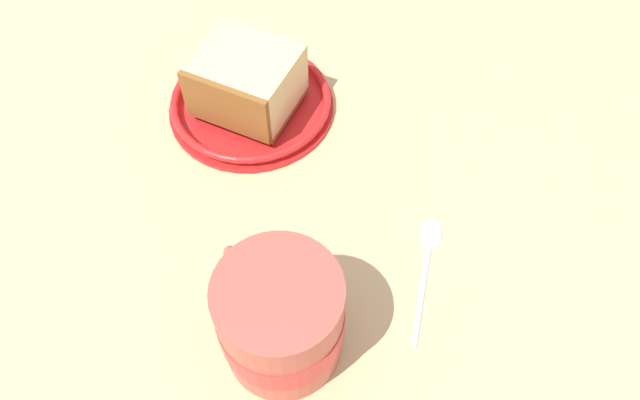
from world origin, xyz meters
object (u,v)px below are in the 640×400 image
small_plate (251,103)px  tea_mug (280,318)px  teaspoon (428,252)px  cake_slice (247,82)px

small_plate → tea_mug: tea_mug is taller
tea_mug → small_plate: bearing=127.9°
teaspoon → cake_slice: bearing=163.2°
teaspoon → tea_mug: bearing=-118.1°
tea_mug → cake_slice: bearing=128.2°
small_plate → teaspoon: size_ratio=1.39×
cake_slice → small_plate: bearing=93.4°
cake_slice → tea_mug: bearing=-51.8°
cake_slice → teaspoon: cake_slice is taller
cake_slice → teaspoon: (22.36, -6.76, -3.60)cm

